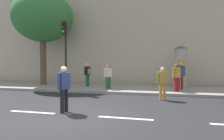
% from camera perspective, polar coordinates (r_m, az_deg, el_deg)
% --- Properties ---
extents(ground_plane, '(80.00, 80.00, 0.00)m').
position_cam_1_polar(ground_plane, '(7.69, -9.40, -11.58)').
color(ground_plane, '#232326').
extents(sidewalk_curb, '(36.00, 4.00, 0.15)m').
position_cam_1_polar(sidewalk_curb, '(14.27, 2.03, -4.94)').
color(sidewalk_curb, gray).
rests_on(sidewalk_curb, ground_plane).
extents(lane_markings, '(25.80, 0.16, 0.01)m').
position_cam_1_polar(lane_markings, '(7.69, -9.40, -11.56)').
color(lane_markings, silver).
rests_on(lane_markings, ground_plane).
extents(building_backdrop, '(36.00, 5.00, 10.27)m').
position_cam_1_polar(building_backdrop, '(19.37, 5.27, 11.93)').
color(building_backdrop, '#B7A893').
rests_on(building_backdrop, ground_plane).
extents(traffic_light, '(0.24, 0.45, 4.12)m').
position_cam_1_polar(traffic_light, '(13.55, -12.26, 6.74)').
color(traffic_light, black).
rests_on(traffic_light, sidewalk_curb).
extents(poster_column, '(0.88, 0.88, 2.76)m').
position_cam_1_polar(poster_column, '(14.97, 17.54, 0.95)').
color(poster_column, '#9E9B93').
rests_on(poster_column, sidewalk_curb).
extents(street_tree, '(4.40, 4.40, 6.91)m').
position_cam_1_polar(street_tree, '(17.23, -17.71, 13.15)').
color(street_tree, brown).
rests_on(street_tree, sidewalk_curb).
extents(pedestrian_tallest, '(0.35, 0.59, 1.67)m').
position_cam_1_polar(pedestrian_tallest, '(8.01, -12.47, -3.97)').
color(pedestrian_tallest, black).
rests_on(pedestrian_tallest, ground_plane).
extents(pedestrian_near_pole, '(0.51, 0.41, 1.58)m').
position_cam_1_polar(pedestrian_near_pole, '(10.66, 13.10, -2.84)').
color(pedestrian_near_pole, '#B78C33').
rests_on(pedestrian_near_pole, ground_plane).
extents(pedestrian_in_dark_shirt, '(0.54, 0.50, 1.66)m').
position_cam_1_polar(pedestrian_in_dark_shirt, '(13.64, 17.54, -0.88)').
color(pedestrian_in_dark_shirt, maroon).
rests_on(pedestrian_in_dark_shirt, sidewalk_curb).
extents(pedestrian_in_red_top, '(0.47, 0.53, 1.58)m').
position_cam_1_polar(pedestrian_in_red_top, '(12.79, 16.53, -1.31)').
color(pedestrian_in_red_top, maroon).
rests_on(pedestrian_in_red_top, sidewalk_curb).
extents(pedestrian_with_bag, '(0.43, 0.61, 1.48)m').
position_cam_1_polar(pedestrian_with_bag, '(13.49, -1.03, -1.32)').
color(pedestrian_with_bag, '#1E5938').
rests_on(pedestrian_with_bag, sidewalk_curb).
extents(pedestrian_with_backpack, '(0.45, 0.58, 1.58)m').
position_cam_1_polar(pedestrian_with_backpack, '(14.92, -6.40, -0.76)').
color(pedestrian_with_backpack, '#1E5938').
rests_on(pedestrian_with_backpack, sidewalk_curb).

